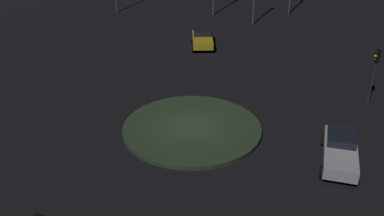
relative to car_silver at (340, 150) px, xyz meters
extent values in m
plane|color=black|center=(-2.52, -8.58, -0.78)|extent=(114.41, 114.41, 0.00)
cylinder|color=#2D4228|center=(-2.52, -8.58, -0.65)|extent=(8.76, 8.76, 0.26)
cube|color=silver|center=(0.15, -0.03, -0.09)|extent=(4.82, 2.51, 0.69)
cube|color=black|center=(-0.63, 0.11, 0.48)|extent=(2.26, 1.87, 0.45)
cylinder|color=black|center=(1.93, 0.57, -0.44)|extent=(0.71, 0.33, 0.69)
cylinder|color=black|center=(1.63, -1.17, -0.44)|extent=(0.71, 0.33, 0.69)
cylinder|color=black|center=(-1.33, 1.12, -0.44)|extent=(0.71, 0.33, 0.69)
cylinder|color=black|center=(-1.63, -0.62, -0.44)|extent=(0.71, 0.33, 0.69)
cube|color=gold|center=(-17.88, -9.28, -0.10)|extent=(4.10, 2.31, 0.66)
cube|color=black|center=(-18.63, -9.38, 0.47)|extent=(2.01, 1.82, 0.48)
cylinder|color=black|center=(-16.61, -8.19, -0.43)|extent=(0.72, 0.31, 0.70)
cylinder|color=black|center=(-16.37, -9.99, -0.43)|extent=(0.72, 0.31, 0.70)
cylinder|color=black|center=(-19.39, -8.56, -0.43)|extent=(0.72, 0.31, 0.70)
cylinder|color=black|center=(-19.15, -10.36, -0.43)|extent=(0.72, 0.31, 0.70)
cylinder|color=#2D2D2D|center=(-7.32, 3.30, 0.83)|extent=(0.12, 0.12, 3.21)
cube|color=black|center=(-7.32, 3.30, 2.88)|extent=(0.36, 0.32, 0.90)
sphere|color=#3F0C0C|center=(-7.27, 3.17, 3.15)|extent=(0.20, 0.20, 0.20)
sphere|color=yellow|center=(-7.27, 3.17, 2.88)|extent=(0.20, 0.20, 0.20)
sphere|color=#0F3819|center=(-7.27, 3.17, 2.61)|extent=(0.20, 0.20, 0.20)
camera|label=1|loc=(21.32, -5.97, 13.47)|focal=41.22mm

